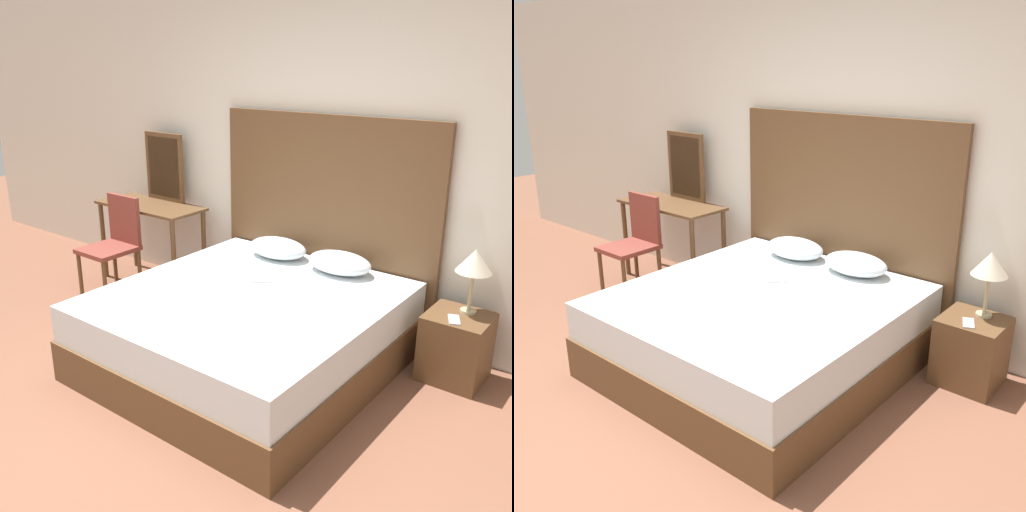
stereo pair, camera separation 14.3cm
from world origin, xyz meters
The scene contains 13 objects.
ground_plane centered at (0.00, 0.00, 0.00)m, with size 16.00×16.00×0.00m, color brown.
wall_back centered at (0.00, 2.42, 1.35)m, with size 10.00×0.06×2.70m.
bed centered at (-0.09, 1.35, 0.27)m, with size 1.82×1.93×0.55m.
headboard centered at (-0.09, 2.34, 0.84)m, with size 1.92×0.05×1.68m.
pillow_left centered at (-0.38, 2.10, 0.63)m, with size 0.50×0.33×0.16m.
pillow_right centered at (0.19, 2.10, 0.63)m, with size 0.50×0.33×0.16m.
phone_on_bed centered at (-0.15, 1.59, 0.56)m, with size 0.16×0.14×0.01m.
nightstand centered at (1.12, 2.08, 0.23)m, with size 0.40×0.40×0.47m.
table_lamp centered at (1.15, 2.16, 0.82)m, with size 0.23×0.23×0.45m.
phone_on_nightstand centered at (1.12, 1.98, 0.47)m, with size 0.12×0.17×0.01m.
vanity_desk centered at (-1.82, 2.05, 0.64)m, with size 1.07×0.47×0.78m.
vanity_mirror centered at (-1.82, 2.26, 1.10)m, with size 0.47×0.03×0.64m.
chair centered at (-1.84, 1.63, 0.53)m, with size 0.41×0.45×0.92m.
Camera 2 is at (2.27, -1.37, 2.08)m, focal length 40.00 mm.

